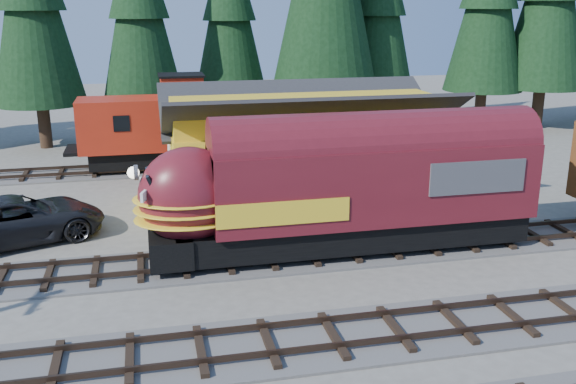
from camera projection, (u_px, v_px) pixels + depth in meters
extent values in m
plane|color=#6B665B|center=(389.00, 300.00, 19.86)|extent=(120.00, 120.00, 0.00)
cube|color=#38281E|center=(576.00, 221.00, 26.32)|extent=(68.00, 0.08, 0.16)
cube|color=#4C4947|center=(92.00, 173.00, 34.57)|extent=(32.00, 3.20, 0.08)
cube|color=#38281E|center=(91.00, 172.00, 33.84)|extent=(32.00, 0.08, 0.16)
cube|color=#38281E|center=(93.00, 166.00, 35.19)|extent=(32.00, 0.08, 0.16)
cube|color=yellow|center=(306.00, 166.00, 29.20)|extent=(12.00, 6.00, 3.40)
cube|color=gold|center=(306.00, 113.00, 28.52)|extent=(11.88, 3.30, 1.44)
cube|color=white|center=(172.00, 168.00, 26.85)|extent=(0.06, 2.40, 0.60)
cone|color=black|center=(139.00, 7.00, 40.18)|extent=(5.24, 5.24, 11.93)
cone|color=black|center=(229.00, 11.00, 43.84)|extent=(5.10, 5.10, 11.61)
cone|color=black|center=(379.00, 6.00, 44.45)|extent=(5.30, 5.30, 12.08)
cube|color=black|center=(353.00, 231.00, 23.39)|extent=(12.84, 2.30, 0.99)
cube|color=maroon|center=(373.00, 181.00, 23.02)|extent=(11.72, 2.70, 2.70)
ellipsoid|color=maroon|center=(189.00, 195.00, 21.66)|extent=(3.43, 2.65, 3.33)
cube|color=#38383A|center=(459.00, 168.00, 23.64)|extent=(3.61, 2.76, 1.17)
sphere|color=white|center=(133.00, 173.00, 21.02)|extent=(0.40, 0.40, 0.40)
cube|color=black|center=(168.00, 156.00, 35.22)|extent=(8.26, 2.13, 0.92)
cube|color=#AD2412|center=(166.00, 123.00, 34.71)|extent=(9.18, 2.66, 2.75)
cube|color=#AD2412|center=(181.00, 86.00, 34.36)|extent=(2.20, 2.02, 1.10)
imported|color=black|center=(17.00, 220.00, 24.45)|extent=(7.10, 5.06, 1.80)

